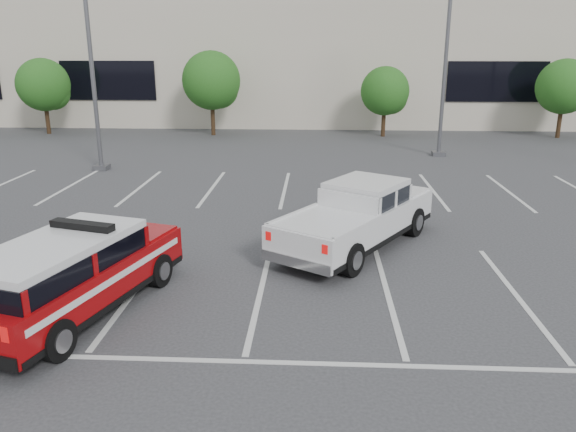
# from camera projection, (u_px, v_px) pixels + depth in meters

# --- Properties ---
(ground) EXTENTS (120.00, 120.00, 0.00)m
(ground) POSITION_uv_depth(u_px,v_px,m) (261.00, 291.00, 12.05)
(ground) COLOR #343437
(ground) RESTS_ON ground
(stall_markings) EXTENTS (23.00, 15.00, 0.01)m
(stall_markings) POSITION_uv_depth(u_px,v_px,m) (276.00, 226.00, 16.35)
(stall_markings) COLOR silver
(stall_markings) RESTS_ON ground
(convention_building) EXTENTS (60.00, 16.99, 13.20)m
(convention_building) POSITION_uv_depth(u_px,v_px,m) (305.00, 51.00, 41.14)
(convention_building) COLOR beige
(convention_building) RESTS_ON ground
(tree_left) EXTENTS (3.07, 3.07, 4.42)m
(tree_left) POSITION_uv_depth(u_px,v_px,m) (45.00, 87.00, 33.06)
(tree_left) COLOR #3F2B19
(tree_left) RESTS_ON ground
(tree_mid_left) EXTENTS (3.37, 3.37, 4.85)m
(tree_mid_left) POSITION_uv_depth(u_px,v_px,m) (213.00, 82.00, 32.49)
(tree_mid_left) COLOR #3F2B19
(tree_mid_left) RESTS_ON ground
(tree_mid_right) EXTENTS (2.77, 2.77, 3.99)m
(tree_mid_right) POSITION_uv_depth(u_px,v_px,m) (386.00, 93.00, 32.15)
(tree_mid_right) COLOR #3F2B19
(tree_mid_right) RESTS_ON ground
(tree_right) EXTENTS (3.07, 3.07, 4.42)m
(tree_right) POSITION_uv_depth(u_px,v_px,m) (565.00, 89.00, 31.57)
(tree_right) COLOR #3F2B19
(tree_right) RESTS_ON ground
(light_pole_left) EXTENTS (0.90, 0.60, 10.24)m
(light_pole_left) POSITION_uv_depth(u_px,v_px,m) (89.00, 43.00, 22.42)
(light_pole_left) COLOR #59595E
(light_pole_left) RESTS_ON ground
(light_pole_mid) EXTENTS (0.90, 0.60, 10.24)m
(light_pole_mid) POSITION_uv_depth(u_px,v_px,m) (447.00, 43.00, 25.50)
(light_pole_mid) COLOR #59595E
(light_pole_mid) RESTS_ON ground
(fire_chief_suv) EXTENTS (3.11, 5.30, 1.76)m
(fire_chief_suv) POSITION_uv_depth(u_px,v_px,m) (73.00, 280.00, 10.81)
(fire_chief_suv) COLOR #910709
(fire_chief_suv) RESTS_ON ground
(white_pickup) EXTENTS (4.54, 5.63, 1.68)m
(white_pickup) POSITION_uv_depth(u_px,v_px,m) (357.00, 222.00, 14.54)
(white_pickup) COLOR silver
(white_pickup) RESTS_ON ground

